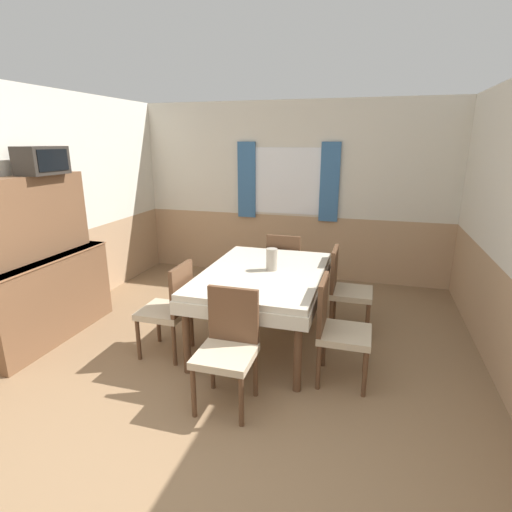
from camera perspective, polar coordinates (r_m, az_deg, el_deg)
name	(u,v)px	position (r m, az deg, el deg)	size (l,w,h in m)	color
ground_plane	(147,498)	(2.85, -15.37, -30.36)	(16.00, 16.00, 0.00)	#846647
wall_back	(292,192)	(6.05, 5.14, 9.12)	(5.01, 0.10, 2.60)	silver
wall_left	(57,208)	(5.16, -26.59, 6.20)	(0.05, 4.65, 2.60)	silver
dining_table	(263,280)	(4.06, 1.06, -3.52)	(1.20, 1.73, 0.78)	beige
chair_head_near	(228,344)	(3.21, -4.00, -12.48)	(0.44, 0.44, 0.93)	brown
chair_left_near	(170,306)	(3.96, -12.13, -7.04)	(0.44, 0.44, 0.93)	brown
chair_right_far	(345,287)	(4.47, 12.63, -4.32)	(0.44, 0.44, 0.93)	brown
chair_head_window	(285,266)	(5.09, 4.16, -1.45)	(0.44, 0.44, 0.93)	brown
chair_right_near	(337,327)	(3.54, 11.47, -9.89)	(0.44, 0.44, 0.93)	brown
sideboard	(41,274)	(4.70, -28.36, -2.26)	(0.46, 1.54, 1.71)	brown
tv	(42,161)	(4.63, -28.28, 11.92)	(0.29, 0.48, 0.28)	#2D2823
vase	(272,259)	(4.02, 2.26, -0.49)	(0.11, 0.11, 0.22)	#A39989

